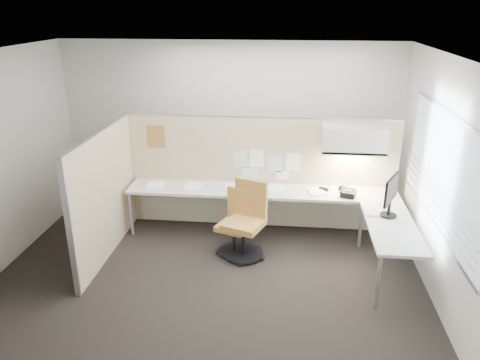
# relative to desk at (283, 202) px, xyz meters

# --- Properties ---
(floor) EXTENTS (5.50, 4.50, 0.01)m
(floor) POSITION_rel_desk_xyz_m (-0.93, -1.13, -0.61)
(floor) COLOR black
(floor) RESTS_ON ground
(ceiling) EXTENTS (5.50, 4.50, 0.01)m
(ceiling) POSITION_rel_desk_xyz_m (-0.93, -1.13, 2.20)
(ceiling) COLOR white
(ceiling) RESTS_ON wall_back
(wall_back) EXTENTS (5.50, 0.02, 2.80)m
(wall_back) POSITION_rel_desk_xyz_m (-0.93, 1.12, 0.80)
(wall_back) COLOR beige
(wall_back) RESTS_ON ground
(wall_front) EXTENTS (5.50, 0.02, 2.80)m
(wall_front) POSITION_rel_desk_xyz_m (-0.93, -3.38, 0.80)
(wall_front) COLOR beige
(wall_front) RESTS_ON ground
(wall_right) EXTENTS (0.02, 4.50, 2.80)m
(wall_right) POSITION_rel_desk_xyz_m (1.82, -1.13, 0.80)
(wall_right) COLOR beige
(wall_right) RESTS_ON ground
(window_pane) EXTENTS (0.01, 2.80, 1.30)m
(window_pane) POSITION_rel_desk_xyz_m (1.79, -1.13, 0.95)
(window_pane) COLOR #A6B4C0
(window_pane) RESTS_ON wall_right
(partition_back) EXTENTS (4.10, 0.06, 1.75)m
(partition_back) POSITION_rel_desk_xyz_m (-0.38, 0.47, 0.27)
(partition_back) COLOR tan
(partition_back) RESTS_ON floor
(partition_left) EXTENTS (0.06, 2.20, 1.75)m
(partition_left) POSITION_rel_desk_xyz_m (-2.43, -0.63, 0.27)
(partition_left) COLOR tan
(partition_left) RESTS_ON floor
(desk) EXTENTS (4.00, 2.07, 0.73)m
(desk) POSITION_rel_desk_xyz_m (0.00, 0.00, 0.00)
(desk) COLOR beige
(desk) RESTS_ON floor
(overhead_bin) EXTENTS (0.90, 0.36, 0.38)m
(overhead_bin) POSITION_rel_desk_xyz_m (0.97, 0.26, 0.91)
(overhead_bin) COLOR beige
(overhead_bin) RESTS_ON partition_back
(task_light_strip) EXTENTS (0.60, 0.06, 0.02)m
(task_light_strip) POSITION_rel_desk_xyz_m (0.97, 0.26, 0.70)
(task_light_strip) COLOR #FFEABF
(task_light_strip) RESTS_ON overhead_bin
(pinned_papers) EXTENTS (1.01, 0.00, 0.47)m
(pinned_papers) POSITION_rel_desk_xyz_m (-0.30, 0.44, 0.43)
(pinned_papers) COLOR #8CBF8C
(pinned_papers) RESTS_ON partition_back
(poster) EXTENTS (0.28, 0.00, 0.35)m
(poster) POSITION_rel_desk_xyz_m (-1.98, 0.44, 0.82)
(poster) COLOR orange
(poster) RESTS_ON partition_back
(chair_left) EXTENTS (0.63, 0.65, 1.06)m
(chair_left) POSITION_rel_desk_xyz_m (-0.50, -0.49, -0.11)
(chair_left) COLOR black
(chair_left) RESTS_ON floor
(chair_right) EXTENTS (0.55, 0.56, 0.90)m
(chair_right) POSITION_rel_desk_xyz_m (-0.64, -0.43, -0.18)
(chair_right) COLOR black
(chair_right) RESTS_ON floor
(monitor) EXTENTS (0.26, 0.48, 0.54)m
(monitor) POSITION_rel_desk_xyz_m (1.37, -0.60, 0.44)
(monitor) COLOR black
(monitor) RESTS_ON desk
(phone) EXTENTS (0.26, 0.24, 0.12)m
(phone) POSITION_rel_desk_xyz_m (0.91, 0.01, 0.18)
(phone) COLOR black
(phone) RESTS_ON desk
(stapler) EXTENTS (0.14, 0.09, 0.05)m
(stapler) POSITION_rel_desk_xyz_m (0.59, 0.21, 0.15)
(stapler) COLOR black
(stapler) RESTS_ON desk
(tape_dispenser) EXTENTS (0.12, 0.09, 0.06)m
(tape_dispenser) POSITION_rel_desk_xyz_m (0.86, 0.26, 0.16)
(tape_dispenser) COLOR black
(tape_dispenser) RESTS_ON desk
(coat_hook) EXTENTS (0.18, 0.46, 1.38)m
(coat_hook) POSITION_rel_desk_xyz_m (-2.51, -1.19, 0.81)
(coat_hook) COLOR silver
(coat_hook) RESTS_ON partition_left
(paper_stack_0) EXTENTS (0.26, 0.32, 0.04)m
(paper_stack_0) POSITION_rel_desk_xyz_m (-1.93, 0.08, 0.15)
(paper_stack_0) COLOR white
(paper_stack_0) RESTS_ON desk
(paper_stack_1) EXTENTS (0.24, 0.31, 0.02)m
(paper_stack_1) POSITION_rel_desk_xyz_m (-1.37, 0.14, 0.14)
(paper_stack_1) COLOR white
(paper_stack_1) RESTS_ON desk
(paper_stack_2) EXTENTS (0.25, 0.31, 0.05)m
(paper_stack_2) POSITION_rel_desk_xyz_m (-0.75, 0.11, 0.15)
(paper_stack_2) COLOR white
(paper_stack_2) RESTS_ON desk
(paper_stack_3) EXTENTS (0.27, 0.33, 0.02)m
(paper_stack_3) POSITION_rel_desk_xyz_m (-0.12, 0.18, 0.14)
(paper_stack_3) COLOR white
(paper_stack_3) RESTS_ON desk
(paper_stack_4) EXTENTS (0.30, 0.35, 0.02)m
(paper_stack_4) POSITION_rel_desk_xyz_m (0.48, 0.13, 0.14)
(paper_stack_4) COLOR white
(paper_stack_4) RESTS_ON desk
(paper_stack_5) EXTENTS (0.24, 0.31, 0.02)m
(paper_stack_5) POSITION_rel_desk_xyz_m (1.19, -0.48, 0.14)
(paper_stack_5) COLOR white
(paper_stack_5) RESTS_ON desk
(paper_stack_6) EXTENTS (0.26, 0.32, 0.03)m
(paper_stack_6) POSITION_rel_desk_xyz_m (-0.46, 0.25, 0.14)
(paper_stack_6) COLOR white
(paper_stack_6) RESTS_ON desk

